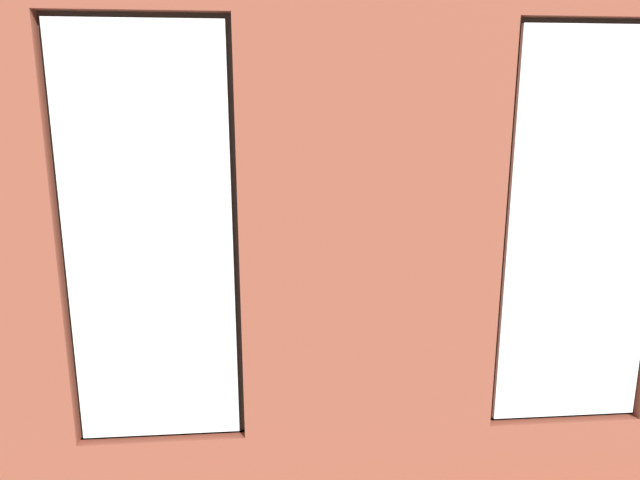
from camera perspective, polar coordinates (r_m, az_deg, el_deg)
ground_plane at (r=5.96m, az=0.40°, el=-10.53°), size 6.23×5.97×0.10m
brick_wall_with_windows at (r=2.98m, az=5.11°, el=-1.45°), size 5.63×0.30×3.23m
white_wall_right at (r=5.75m, az=-28.07°, el=4.35°), size 0.10×4.97×3.23m
couch_by_window at (r=4.02m, az=-6.99°, el=-16.93°), size 2.07×0.87×0.80m
couch_left at (r=6.02m, az=21.43°, el=-7.33°), size 0.92×1.99×0.80m
coffee_table at (r=6.14m, az=-2.28°, el=-5.51°), size 1.29×0.77×0.44m
cup_ceramic at (r=6.00m, az=-5.94°, el=-5.03°), size 0.07×0.07×0.09m
candle_jar at (r=6.20m, az=-3.82°, el=-4.34°), size 0.08×0.08×0.10m
table_plant_small at (r=5.99m, az=-1.32°, el=-4.30°), size 0.13×0.13×0.21m
remote_silver at (r=6.12m, az=-2.28°, el=-4.91°), size 0.12×0.17×0.02m
media_console at (r=6.62m, az=-21.96°, el=-5.84°), size 1.07×0.42×0.60m
tv_flatscreen at (r=6.44m, az=-22.47°, el=0.01°), size 1.11×0.20×0.78m
papasan_chair at (r=7.61m, az=-4.11°, el=-1.29°), size 1.17×1.17×0.72m
potted_plant_corner_near_left at (r=8.11m, az=15.22°, el=0.69°), size 0.97×0.95×1.05m
potted_plant_by_left_couch at (r=7.14m, az=13.48°, el=-3.97°), size 0.25×0.25×0.44m
potted_plant_near_tv at (r=5.42m, az=-19.68°, el=-3.76°), size 1.03×1.00×1.34m
potted_plant_between_couches at (r=4.15m, az=14.51°, el=-11.63°), size 0.93×0.84×1.09m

